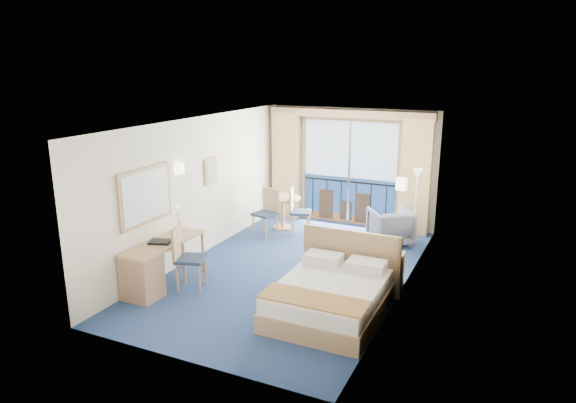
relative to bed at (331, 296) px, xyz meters
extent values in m
plane|color=navy|center=(-1.22, 1.26, -0.29)|extent=(6.50, 6.50, 0.00)
cube|color=white|center=(-1.22, 4.52, 1.06)|extent=(4.00, 0.02, 2.70)
cube|color=white|center=(-1.22, -2.00, 1.06)|extent=(4.00, 0.02, 2.70)
cube|color=white|center=(-3.23, 1.26, 1.06)|extent=(0.02, 6.50, 2.70)
cube|color=white|center=(0.79, 1.26, 1.06)|extent=(0.02, 6.50, 2.70)
cube|color=silver|center=(-1.22, 1.26, 2.42)|extent=(4.00, 6.50, 0.02)
cube|color=navy|center=(-1.22, 4.48, 0.27)|extent=(2.20, 0.02, 1.08)
cube|color=#A5BDD8|center=(-1.22, 4.48, 1.47)|extent=(2.20, 0.02, 1.32)
cube|color=brown|center=(-1.22, 4.48, -0.19)|extent=(2.20, 0.02, 0.20)
cube|color=black|center=(-1.22, 4.48, 0.71)|extent=(2.20, 0.02, 0.04)
cube|color=tan|center=(-1.22, 4.47, 2.17)|extent=(2.36, 0.03, 0.12)
cube|color=tan|center=(-2.37, 4.47, 0.91)|extent=(0.06, 0.03, 2.40)
cube|color=tan|center=(-0.07, 4.47, 0.91)|extent=(0.06, 0.03, 2.40)
cube|color=silver|center=(-1.22, 4.47, 0.91)|extent=(0.05, 0.02, 2.40)
cube|color=#342417|center=(-0.87, 4.47, 0.11)|extent=(0.35, 0.02, 0.70)
cube|color=#342417|center=(-1.77, 4.47, 0.11)|extent=(0.35, 0.02, 0.70)
cube|color=#342417|center=(-1.27, 4.47, 0.01)|extent=(0.30, 0.02, 0.45)
cube|color=black|center=(-2.12, 4.48, 0.26)|extent=(0.02, 0.01, 0.90)
cube|color=black|center=(-1.76, 4.48, 0.26)|extent=(0.02, 0.01, 0.90)
cube|color=black|center=(-1.40, 4.48, 0.26)|extent=(0.03, 0.01, 0.90)
cube|color=black|center=(-1.04, 4.48, 0.26)|extent=(0.03, 0.01, 0.90)
cube|color=black|center=(-0.68, 4.48, 0.26)|extent=(0.02, 0.01, 0.90)
cube|color=black|center=(-0.32, 4.48, 0.26)|extent=(0.02, 0.01, 0.90)
cube|color=tan|center=(-2.77, 4.33, 0.98)|extent=(0.65, 0.22, 2.55)
cube|color=tan|center=(0.33, 4.33, 0.98)|extent=(0.65, 0.22, 2.55)
cube|color=tan|center=(-1.22, 4.36, 2.29)|extent=(3.80, 0.25, 0.18)
cube|color=tan|center=(-3.20, -0.24, 1.26)|extent=(0.04, 1.25, 0.95)
cube|color=silver|center=(-3.17, -0.24, 1.26)|extent=(0.01, 1.12, 0.82)
cube|color=tan|center=(-3.20, 1.71, 1.31)|extent=(0.03, 0.42, 0.52)
cube|color=gray|center=(-3.18, 1.71, 1.31)|extent=(0.01, 0.34, 0.44)
cylinder|color=#FDE0B1|center=(-3.16, 0.66, 1.56)|extent=(0.18, 0.18, 0.18)
cylinder|color=#FDE0B1|center=(0.72, 1.11, 1.56)|extent=(0.18, 0.18, 0.18)
cube|color=tan|center=(0.00, -0.08, -0.15)|extent=(1.52, 1.90, 0.28)
cube|color=white|center=(0.00, -0.08, 0.11)|extent=(1.46, 1.84, 0.24)
cube|color=tan|center=(0.00, -0.70, 0.24)|extent=(1.50, 0.52, 0.03)
cube|color=white|center=(-0.36, 0.60, 0.31)|extent=(0.59, 0.38, 0.17)
cube|color=white|center=(0.36, 0.60, 0.31)|extent=(0.59, 0.38, 0.17)
cube|color=tan|center=(0.00, 0.91, 0.23)|extent=(1.66, 0.06, 1.04)
cube|color=#9B7152|center=(0.54, 1.38, 0.00)|extent=(0.44, 0.42, 0.58)
cube|color=white|center=(0.58, 1.34, 0.32)|extent=(0.18, 0.15, 0.07)
imported|color=#454A54|center=(0.04, 3.46, 0.08)|extent=(1.13, 1.13, 0.75)
cylinder|color=silver|center=(0.44, 3.93, -0.28)|extent=(0.21, 0.21, 0.03)
cylinder|color=silver|center=(0.44, 3.93, 0.44)|extent=(0.02, 0.02, 1.46)
cone|color=white|center=(0.44, 3.93, 1.17)|extent=(0.19, 0.19, 0.18)
cube|color=tan|center=(-2.93, -0.21, 0.46)|extent=(0.57, 1.66, 0.04)
cube|color=#9B7152|center=(-2.93, -0.78, 0.08)|extent=(0.54, 0.50, 0.73)
cylinder|color=tan|center=(-3.18, 0.00, 0.08)|extent=(0.05, 0.05, 0.73)
cylinder|color=tan|center=(-2.67, 0.00, 0.08)|extent=(0.05, 0.05, 0.73)
cylinder|color=tan|center=(-3.18, 0.57, 0.08)|extent=(0.05, 0.05, 0.73)
cylinder|color=tan|center=(-2.67, 0.57, 0.08)|extent=(0.05, 0.05, 0.73)
cube|color=#21304E|center=(-2.45, -0.11, 0.22)|extent=(0.58, 0.58, 0.05)
cube|color=tan|center=(-2.66, -0.18, 0.51)|extent=(0.19, 0.45, 0.55)
cylinder|color=tan|center=(-2.21, -0.23, -0.05)|extent=(0.04, 0.04, 0.49)
cylinder|color=tan|center=(-2.33, 0.12, -0.05)|extent=(0.04, 0.04, 0.49)
cylinder|color=tan|center=(-2.57, -0.35, -0.05)|extent=(0.04, 0.04, 0.49)
cylinder|color=tan|center=(-2.68, 0.01, -0.05)|extent=(0.04, 0.04, 0.49)
cube|color=black|center=(-2.95, -0.26, 0.50)|extent=(0.42, 0.37, 0.03)
cylinder|color=silver|center=(-2.99, 0.32, 0.51)|extent=(0.12, 0.12, 0.02)
cylinder|color=silver|center=(-2.99, 0.32, 0.71)|extent=(0.02, 0.02, 0.42)
cone|color=white|center=(-2.99, 0.32, 0.92)|extent=(0.11, 0.11, 0.10)
cylinder|color=tan|center=(-2.46, 3.48, 0.42)|extent=(0.82, 0.82, 0.04)
cylinder|color=tan|center=(-2.46, 3.48, 0.06)|extent=(0.08, 0.08, 0.71)
cylinder|color=tan|center=(-2.46, 3.48, -0.28)|extent=(0.45, 0.45, 0.03)
cube|color=#21304E|center=(-1.92, 3.28, 0.20)|extent=(0.55, 0.55, 0.05)
cube|color=tan|center=(-2.12, 3.22, 0.47)|extent=(0.17, 0.43, 0.52)
cylinder|color=tan|center=(-1.70, 3.17, -0.06)|extent=(0.04, 0.04, 0.47)
cylinder|color=tan|center=(-1.80, 3.51, -0.06)|extent=(0.04, 0.04, 0.47)
cylinder|color=tan|center=(-2.04, 3.06, -0.06)|extent=(0.04, 0.04, 0.47)
cylinder|color=tan|center=(-2.15, 3.40, -0.06)|extent=(0.04, 0.04, 0.47)
cube|color=#21304E|center=(-2.57, 2.81, 0.20)|extent=(0.53, 0.53, 0.05)
cube|color=tan|center=(-2.53, 3.01, 0.48)|extent=(0.44, 0.14, 0.53)
cylinder|color=tan|center=(-2.79, 2.67, -0.05)|extent=(0.04, 0.04, 0.47)
cylinder|color=tan|center=(-2.43, 2.60, -0.05)|extent=(0.04, 0.04, 0.47)
cylinder|color=tan|center=(-2.71, 3.02, -0.05)|extent=(0.04, 0.04, 0.47)
cylinder|color=tan|center=(-2.36, 2.95, -0.05)|extent=(0.04, 0.04, 0.47)
camera|label=1|loc=(2.38, -6.68, 3.37)|focal=32.00mm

